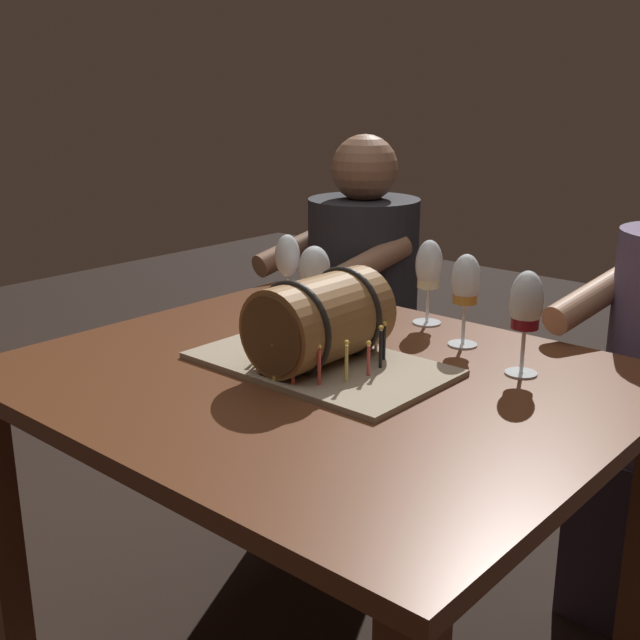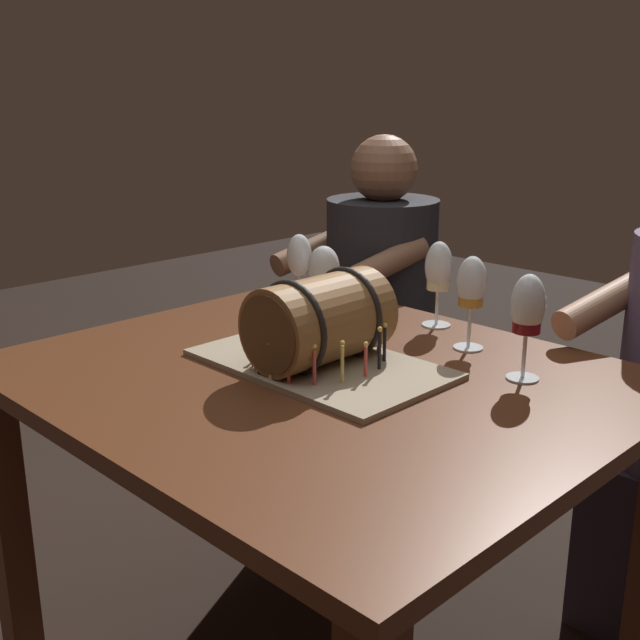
{
  "view_description": "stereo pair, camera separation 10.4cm",
  "coord_description": "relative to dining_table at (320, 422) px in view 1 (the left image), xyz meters",
  "views": [
    {
      "loc": [
        0.99,
        -1.13,
        1.3
      ],
      "look_at": [
        -0.02,
        0.02,
        0.85
      ],
      "focal_mm": 44.59,
      "sensor_mm": 36.0,
      "label": 1
    },
    {
      "loc": [
        1.06,
        -1.06,
        1.3
      ],
      "look_at": [
        -0.02,
        0.02,
        0.85
      ],
      "focal_mm": 44.59,
      "sensor_mm": 36.0,
      "label": 2
    }
  ],
  "objects": [
    {
      "name": "wine_glass_amber",
      "position": [
        0.13,
        0.34,
        0.25
      ],
      "size": [
        0.07,
        0.07,
        0.21
      ],
      "color": "white",
      "rests_on": "dining_table"
    },
    {
      "name": "wine_glass_red",
      "position": [
        0.31,
        0.26,
        0.25
      ],
      "size": [
        0.07,
        0.07,
        0.21
      ],
      "color": "white",
      "rests_on": "dining_table"
    },
    {
      "name": "dining_table",
      "position": [
        0.0,
        0.0,
        0.0
      ],
      "size": [
        1.19,
        1.01,
        0.75
      ],
      "color": "#562D19",
      "rests_on": "ground"
    },
    {
      "name": "wine_glass_white",
      "position": [
        -0.03,
        0.42,
        0.24
      ],
      "size": [
        0.07,
        0.07,
        0.21
      ],
      "color": "white",
      "rests_on": "dining_table"
    },
    {
      "name": "barrel_cake",
      "position": [
        -0.02,
        0.02,
        0.2
      ],
      "size": [
        0.52,
        0.31,
        0.2
      ],
      "color": "gray",
      "rests_on": "dining_table"
    },
    {
      "name": "person_seated_left",
      "position": [
        -0.46,
        0.73,
        -0.1
      ],
      "size": [
        0.41,
        0.5,
        1.16
      ],
      "color": "black",
      "rests_on": "ground"
    },
    {
      "name": "wine_glass_empty",
      "position": [
        -0.37,
        0.3,
        0.24
      ],
      "size": [
        0.07,
        0.07,
        0.19
      ],
      "color": "white",
      "rests_on": "dining_table"
    },
    {
      "name": "wine_glass_rose",
      "position": [
        -0.25,
        0.26,
        0.23
      ],
      "size": [
        0.08,
        0.08,
        0.19
      ],
      "color": "white",
      "rests_on": "dining_table"
    }
  ]
}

